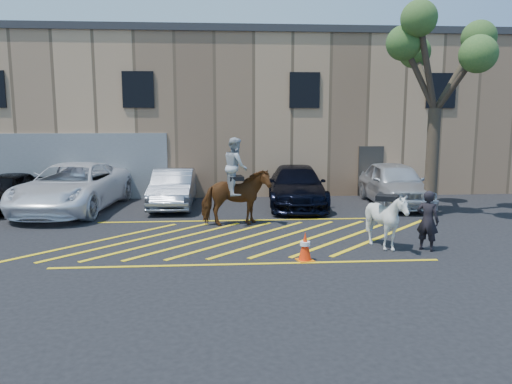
{
  "coord_description": "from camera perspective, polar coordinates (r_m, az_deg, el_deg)",
  "views": [
    {
      "loc": [
        -0.67,
        -14.48,
        3.63
      ],
      "look_at": [
        0.42,
        0.2,
        1.3
      ],
      "focal_mm": 35.0,
      "sensor_mm": 36.0,
      "label": 1
    }
  ],
  "objects": [
    {
      "name": "car_white_pickup",
      "position": [
        19.89,
        -20.23,
        0.51
      ],
      "size": [
        3.64,
        6.67,
        1.77
      ],
      "primitive_type": "imported",
      "rotation": [
        0.0,
        0.0,
        -0.11
      ],
      "color": "white",
      "rests_on": "ground"
    },
    {
      "name": "car_silver_sedan",
      "position": [
        19.76,
        -9.44,
        0.44
      ],
      "size": [
        1.62,
        4.47,
        1.47
      ],
      "primitive_type": "imported",
      "rotation": [
        0.0,
        0.0,
        -0.02
      ],
      "color": "gray",
      "rests_on": "ground"
    },
    {
      "name": "ground",
      "position": [
        14.95,
        -1.56,
        -5.07
      ],
      "size": [
        90.0,
        90.0,
        0.0
      ],
      "primitive_type": "plane",
      "color": "black",
      "rests_on": "ground"
    },
    {
      "name": "saddled_white",
      "position": [
        13.83,
        14.66,
        -3.13
      ],
      "size": [
        1.76,
        1.84,
        1.57
      ],
      "color": "silver",
      "rests_on": "ground"
    },
    {
      "name": "car_white_suv",
      "position": [
        20.67,
        15.53,
        0.96
      ],
      "size": [
        2.23,
        5.12,
        1.72
      ],
      "primitive_type": "imported",
      "rotation": [
        0.0,
        0.0,
        -0.04
      ],
      "color": "silver",
      "rests_on": "ground"
    },
    {
      "name": "car_blue_suv",
      "position": [
        19.75,
        4.64,
        0.65
      ],
      "size": [
        2.59,
        5.48,
        1.55
      ],
      "primitive_type": "imported",
      "rotation": [
        0.0,
        0.0,
        -0.08
      ],
      "color": "black",
      "rests_on": "ground"
    },
    {
      "name": "hatching_zone",
      "position": [
        14.65,
        -1.5,
        -5.33
      ],
      "size": [
        12.6,
        5.12,
        0.01
      ],
      "color": "yellow",
      "rests_on": "ground"
    },
    {
      "name": "mounted_bay",
      "position": [
        16.17,
        -2.34,
        0.2
      ],
      "size": [
        2.31,
        1.32,
        2.87
      ],
      "color": "#583014",
      "rests_on": "ground"
    },
    {
      "name": "warehouse",
      "position": [
        26.48,
        -2.86,
        9.03
      ],
      "size": [
        32.42,
        10.2,
        7.3
      ],
      "color": "tan",
      "rests_on": "ground"
    },
    {
      "name": "traffic_cone",
      "position": [
        12.48,
        5.63,
        -6.21
      ],
      "size": [
        0.46,
        0.46,
        0.73
      ],
      "color": "orange",
      "rests_on": "ground"
    },
    {
      "name": "car_black_suv",
      "position": [
        21.1,
        -26.72,
        0.09
      ],
      "size": [
        2.15,
        4.36,
        1.43
      ],
      "primitive_type": "imported",
      "rotation": [
        0.0,
        0.0,
        -0.11
      ],
      "color": "black",
      "rests_on": "ground"
    },
    {
      "name": "handler",
      "position": [
        14.01,
        19.03,
        -3.12
      ],
      "size": [
        0.7,
        0.69,
        1.62
      ],
      "primitive_type": "imported",
      "rotation": [
        0.0,
        0.0,
        2.4
      ],
      "color": "black",
      "rests_on": "ground"
    },
    {
      "name": "tree",
      "position": [
        18.84,
        20.04,
        14.75
      ],
      "size": [
        3.99,
        4.37,
        7.31
      ],
      "color": "#4E412F",
      "rests_on": "ground"
    }
  ]
}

